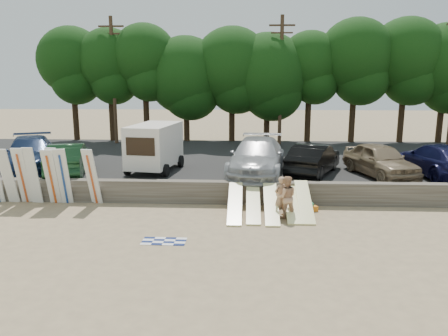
{
  "coord_description": "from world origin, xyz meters",
  "views": [
    {
      "loc": [
        -0.42,
        -15.62,
        5.47
      ],
      "look_at": [
        -1.36,
        3.0,
        1.59
      ],
      "focal_mm": 35.0,
      "sensor_mm": 36.0,
      "label": 1
    }
  ],
  "objects": [
    {
      "name": "beach_towel",
      "position": [
        -3.17,
        -1.72,
        0.01
      ],
      "size": [
        1.52,
        1.52,
        0.0
      ],
      "primitive_type": "plane",
      "rotation": [
        0.0,
        0.0,
        -0.01
      ],
      "color": "white",
      "rests_on": "ground"
    },
    {
      "name": "surfboard_low_0",
      "position": [
        -0.83,
        1.31,
        0.51
      ],
      "size": [
        0.56,
        2.87,
        1.02
      ],
      "primitive_type": "cube",
      "rotation": [
        0.32,
        0.0,
        0.0
      ],
      "color": "#FFF6A0",
      "rests_on": "ground"
    },
    {
      "name": "car_2",
      "position": [
        0.14,
        5.69,
        1.6
      ],
      "size": [
        3.26,
        6.47,
        1.8
      ],
      "primitive_type": "imported",
      "rotation": [
        0.0,
        0.0,
        -0.12
      ],
      "color": "#A5A7AB",
      "rests_on": "parking_lot"
    },
    {
      "name": "surfboard_upright_6",
      "position": [
        -8.3,
        2.4,
        1.26
      ],
      "size": [
        0.55,
        0.75,
        2.53
      ],
      "primitive_type": "cube",
      "rotation": [
        0.26,
        0.0,
        0.07
      ],
      "color": "white",
      "rests_on": "ground"
    },
    {
      "name": "parking_lot",
      "position": [
        0.0,
        10.5,
        0.35
      ],
      "size": [
        44.0,
        14.5,
        0.7
      ],
      "primitive_type": "cube",
      "color": "#282828",
      "rests_on": "ground"
    },
    {
      "name": "surfboard_low_3",
      "position": [
        1.47,
        1.59,
        0.5
      ],
      "size": [
        0.56,
        2.87,
        0.99
      ],
      "primitive_type": "cube",
      "rotation": [
        0.31,
        0.0,
        0.0
      ],
      "color": "#FFF6A0",
      "rests_on": "ground"
    },
    {
      "name": "gear_bag",
      "position": [
        2.43,
        2.02,
        0.11
      ],
      "size": [
        0.37,
        0.34,
        0.22
      ],
      "primitive_type": "cube",
      "rotation": [
        0.0,
        0.0,
        0.38
      ],
      "color": "orange",
      "rests_on": "ground"
    },
    {
      "name": "surfboard_upright_3",
      "position": [
        -9.69,
        2.45,
        1.28
      ],
      "size": [
        0.54,
        0.61,
        2.56
      ],
      "primitive_type": "cube",
      "rotation": [
        0.2,
        0.0,
        -0.08
      ],
      "color": "white",
      "rests_on": "ground"
    },
    {
      "name": "car_5",
      "position": [
        8.98,
        5.85,
        1.5
      ],
      "size": [
        2.94,
        5.78,
        1.61
      ],
      "primitive_type": "imported",
      "rotation": [
        0.0,
        0.0,
        3.27
      ],
      "color": "black",
      "rests_on": "parking_lot"
    },
    {
      "name": "utility_poles",
      "position": [
        2.0,
        16.0,
        5.43
      ],
      "size": [
        25.8,
        0.26,
        9.0
      ],
      "color": "#473321",
      "rests_on": "parking_lot"
    },
    {
      "name": "surfboard_low_2",
      "position": [
        0.62,
        1.32,
        0.5
      ],
      "size": [
        0.56,
        2.87,
        1.01
      ],
      "primitive_type": "cube",
      "rotation": [
        0.32,
        0.0,
        0.0
      ],
      "color": "#FFF6A0",
      "rests_on": "ground"
    },
    {
      "name": "car_0",
      "position": [
        -11.7,
        6.38,
        1.55
      ],
      "size": [
        4.52,
        6.35,
        1.71
      ],
      "primitive_type": "imported",
      "rotation": [
        0.0,
        0.0,
        0.41
      ],
      "color": "#122142",
      "rests_on": "parking_lot"
    },
    {
      "name": "surfboard_low_1",
      "position": [
        -0.1,
        1.46,
        0.46
      ],
      "size": [
        0.56,
        2.89,
        0.93
      ],
      "primitive_type": "cube",
      "rotation": [
        0.29,
        0.0,
        0.0
      ],
      "color": "#FFF6A0",
      "rests_on": "ground"
    },
    {
      "name": "box_trailer",
      "position": [
        -5.11,
        6.39,
        2.06
      ],
      "size": [
        2.62,
        4.05,
        2.43
      ],
      "rotation": [
        0.0,
        0.0,
        -0.15
      ],
      "color": "silver",
      "rests_on": "parking_lot"
    },
    {
      "name": "surfboard_low_4",
      "position": [
        1.98,
        1.58,
        0.54
      ],
      "size": [
        0.56,
        2.84,
        1.09
      ],
      "primitive_type": "cube",
      "rotation": [
        0.35,
        0.0,
        0.0
      ],
      "color": "#FFF6A0",
      "rests_on": "ground"
    },
    {
      "name": "surfboard_upright_5",
      "position": [
        -8.71,
        2.59,
        1.27
      ],
      "size": [
        0.59,
        0.71,
        2.55
      ],
      "primitive_type": "cube",
      "rotation": [
        0.23,
        0.0,
        -0.15
      ],
      "color": "white",
      "rests_on": "ground"
    },
    {
      "name": "beachgoer_b",
      "position": [
        1.19,
        1.07,
        0.85
      ],
      "size": [
        0.86,
        0.68,
        1.7
      ],
      "primitive_type": "imported",
      "rotation": [
        0.0,
        0.0,
        3.19
      ],
      "color": "tan",
      "rests_on": "ground"
    },
    {
      "name": "seawall",
      "position": [
        0.0,
        3.0,
        0.5
      ],
      "size": [
        44.0,
        0.5,
        1.0
      ],
      "primitive_type": "cube",
      "color": "#6B6356",
      "rests_on": "ground"
    },
    {
      "name": "car_3",
      "position": [
        2.96,
        6.0,
        1.47
      ],
      "size": [
        3.38,
        4.96,
        1.55
      ],
      "primitive_type": "imported",
      "rotation": [
        0.0,
        0.0,
        2.73
      ],
      "color": "black",
      "rests_on": "parking_lot"
    },
    {
      "name": "surfboard_upright_1",
      "position": [
        -10.77,
        2.38,
        1.26
      ],
      "size": [
        0.53,
        0.78,
        2.52
      ],
      "primitive_type": "cube",
      "rotation": [
        0.27,
        0.0,
        -0.04
      ],
      "color": "white",
      "rests_on": "ground"
    },
    {
      "name": "car_4",
      "position": [
        6.15,
        5.72,
        1.51
      ],
      "size": [
        3.11,
        5.07,
        1.61
      ],
      "primitive_type": "imported",
      "rotation": [
        0.0,
        0.0,
        0.27
      ],
      "color": "#8B7559",
      "rests_on": "parking_lot"
    },
    {
      "name": "car_1",
      "position": [
        -9.31,
        5.41,
        1.48
      ],
      "size": [
        2.82,
        5.03,
        1.57
      ],
      "primitive_type": "imported",
      "rotation": [
        0.0,
        0.0,
        3.4
      ],
      "color": "black",
      "rests_on": "parking_lot"
    },
    {
      "name": "cooler",
      "position": [
        2.23,
        2.1,
        0.16
      ],
      "size": [
        0.39,
        0.31,
        0.32
      ],
      "primitive_type": "cube",
      "rotation": [
        0.0,
        0.0,
        0.04
      ],
      "color": "#258950",
      "rests_on": "ground"
    },
    {
      "name": "beachgoer_a",
      "position": [
        0.99,
        1.31,
        0.81
      ],
      "size": [
        0.71,
        0.66,
        1.63
      ],
      "primitive_type": "imported",
      "rotation": [
        0.0,
        0.0,
        3.77
      ],
      "color": "tan",
      "rests_on": "ground"
    },
    {
      "name": "surfboard_upright_4",
      "position": [
        -8.82,
        2.35,
        1.25
      ],
      "size": [
        0.56,
        0.84,
        2.51
      ],
      "primitive_type": "cube",
      "rotation": [
        0.29,
        0.0,
        0.07
      ],
      "color": "white",
      "rests_on": "ground"
    },
    {
      "name": "surfboard_upright_2",
      "position": [
        -10.17,
        2.47,
        1.27
      ],
      "size": [
        0.5,
        0.68,
        2.54
      ],
      "primitive_type": "cube",
      "rotation": [
        0.24,
        0.0,
        0.0
      ],
      "color": "white",
      "rests_on": "ground"
    },
    {
      "name": "treeline",
      "position": [
        0.96,
        17.54,
        6.38
      ],
      "size": [
        33.11,
        6.1,
        9.07
      ],
      "color": "#382616",
      "rests_on": "parking_lot"
    },
    {
      "name": "surfboard_upright_7",
      "position": [
        -7.05,
        2.42,
        1.26
      ],
      "size": [
        0.61,
        0.81,
        2.53
      ],
      "primitive_type": "cube",
      "rotation": [
        0.26,
        0.0,
        -0.16
      ],
      "color": "white",
      "rests_on": "ground"
    },
    {
      "name": "ground",
      "position": [
        0.0,
        0.0,
        0.0
      ],
      "size": [
        120.0,
        120.0,
        0.0
      ],
      "primitive_type": "plane",
      "color": "tan",
      "rests_on": "ground"
    }
  ]
}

